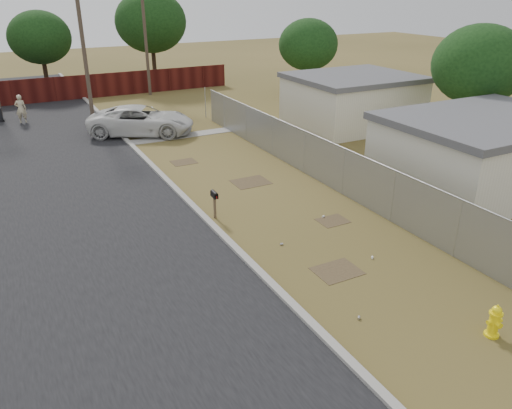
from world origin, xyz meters
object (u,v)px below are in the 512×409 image
pickup_truck (141,120)px  pedestrian (21,109)px  fire_hydrant (494,322)px  mailbox (214,197)px

pickup_truck → pedestrian: size_ratio=3.32×
fire_hydrant → pickup_truck: pickup_truck is taller
pickup_truck → pedestrian: (-6.02, 6.17, 0.07)m
fire_hydrant → pedestrian: size_ratio=0.51×
mailbox → pickup_truck: 12.65m
mailbox → pedestrian: bearing=105.5°
mailbox → pickup_truck: (0.80, 12.63, -0.02)m
mailbox → pedestrian: (-5.22, 18.80, 0.05)m
fire_hydrant → pedestrian: 29.73m
pickup_truck → fire_hydrant: bearing=-145.9°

